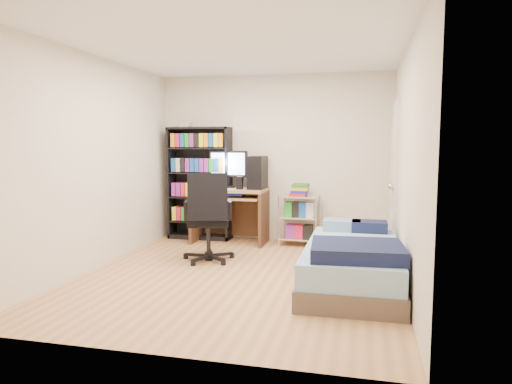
% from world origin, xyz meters
% --- Properties ---
extents(room, '(3.58, 4.08, 2.58)m').
position_xyz_m(room, '(0.00, 0.00, 1.25)').
color(room, tan).
rests_on(room, ground).
extents(media_shelf, '(0.97, 0.32, 1.80)m').
position_xyz_m(media_shelf, '(-1.13, 1.84, 0.89)').
color(media_shelf, black).
rests_on(media_shelf, room).
extents(computer_desk, '(1.09, 0.63, 1.37)m').
position_xyz_m(computer_desk, '(-0.49, 1.71, 0.74)').
color(computer_desk, '#A07752').
rests_on(computer_desk, room).
extents(office_chair, '(0.84, 0.84, 1.12)m').
position_xyz_m(office_chair, '(-0.54, 0.53, 0.36)').
color(office_chair, black).
rests_on(office_chair, room).
extents(wire_cart, '(0.58, 0.43, 0.89)m').
position_xyz_m(wire_cart, '(0.44, 1.72, 0.58)').
color(wire_cart, silver).
rests_on(wire_cart, room).
extents(bed, '(0.98, 1.95, 0.56)m').
position_xyz_m(bed, '(1.25, -0.07, 0.25)').
color(bed, brown).
rests_on(bed, room).
extents(door, '(0.12, 0.80, 2.00)m').
position_xyz_m(door, '(1.72, 1.35, 1.00)').
color(door, silver).
rests_on(door, room).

